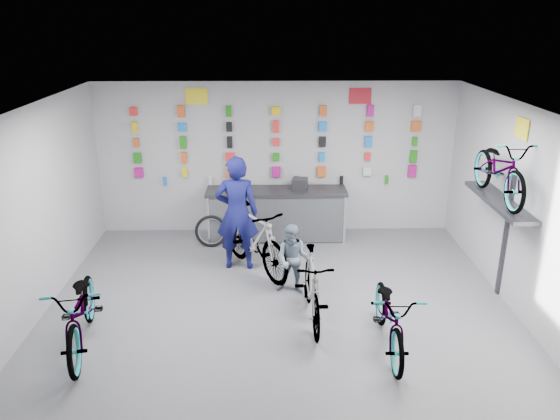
{
  "coord_description": "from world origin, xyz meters",
  "views": [
    {
      "loc": [
        -0.13,
        -6.45,
        4.2
      ],
      "look_at": [
        0.02,
        1.4,
        1.36
      ],
      "focal_mm": 35.0,
      "sensor_mm": 36.0,
      "label": 1
    }
  ],
  "objects_px": {
    "counter": "(277,215)",
    "bike_right": "(390,315)",
    "customer": "(293,259)",
    "bike_service": "(255,239)",
    "bike_center": "(312,287)",
    "clerk": "(237,213)",
    "bike_left": "(82,311)"
  },
  "relations": [
    {
      "from": "counter",
      "to": "bike_right",
      "type": "height_order",
      "value": "counter"
    },
    {
      "from": "customer",
      "to": "bike_right",
      "type": "bearing_deg",
      "value": -38.73
    },
    {
      "from": "counter",
      "to": "bike_service",
      "type": "bearing_deg",
      "value": -104.9
    },
    {
      "from": "bike_service",
      "to": "customer",
      "type": "bearing_deg",
      "value": -84.08
    },
    {
      "from": "counter",
      "to": "bike_service",
      "type": "height_order",
      "value": "bike_service"
    },
    {
      "from": "counter",
      "to": "bike_center",
      "type": "distance_m",
      "value": 3.11
    },
    {
      "from": "counter",
      "to": "customer",
      "type": "distance_m",
      "value": 2.24
    },
    {
      "from": "clerk",
      "to": "counter",
      "type": "bearing_deg",
      "value": -117.27
    },
    {
      "from": "bike_right",
      "to": "clerk",
      "type": "bearing_deg",
      "value": 131.95
    },
    {
      "from": "counter",
      "to": "customer",
      "type": "height_order",
      "value": "customer"
    },
    {
      "from": "bike_center",
      "to": "customer",
      "type": "relative_size",
      "value": 1.53
    },
    {
      "from": "bike_right",
      "to": "customer",
      "type": "xyz_separation_m",
      "value": [
        -1.2,
        1.56,
        0.09
      ]
    },
    {
      "from": "bike_right",
      "to": "customer",
      "type": "distance_m",
      "value": 1.97
    },
    {
      "from": "counter",
      "to": "clerk",
      "type": "height_order",
      "value": "clerk"
    },
    {
      "from": "counter",
      "to": "customer",
      "type": "bearing_deg",
      "value": -84.11
    },
    {
      "from": "bike_right",
      "to": "clerk",
      "type": "height_order",
      "value": "clerk"
    },
    {
      "from": "bike_right",
      "to": "bike_service",
      "type": "relative_size",
      "value": 0.91
    },
    {
      "from": "bike_left",
      "to": "bike_right",
      "type": "height_order",
      "value": "bike_left"
    },
    {
      "from": "bike_service",
      "to": "bike_left",
      "type": "bearing_deg",
      "value": -167.83
    },
    {
      "from": "bike_center",
      "to": "customer",
      "type": "bearing_deg",
      "value": 103.74
    },
    {
      "from": "clerk",
      "to": "customer",
      "type": "distance_m",
      "value": 1.39
    },
    {
      "from": "bike_left",
      "to": "bike_right",
      "type": "bearing_deg",
      "value": -11.83
    },
    {
      "from": "customer",
      "to": "clerk",
      "type": "bearing_deg",
      "value": 147.81
    },
    {
      "from": "clerk",
      "to": "bike_service",
      "type": "bearing_deg",
      "value": 151.45
    },
    {
      "from": "bike_left",
      "to": "clerk",
      "type": "xyz_separation_m",
      "value": [
        1.92,
        2.38,
        0.47
      ]
    },
    {
      "from": "counter",
      "to": "bike_center",
      "type": "relative_size",
      "value": 1.55
    },
    {
      "from": "counter",
      "to": "clerk",
      "type": "relative_size",
      "value": 1.35
    },
    {
      "from": "bike_left",
      "to": "bike_center",
      "type": "distance_m",
      "value": 3.13
    },
    {
      "from": "bike_center",
      "to": "bike_service",
      "type": "height_order",
      "value": "bike_service"
    },
    {
      "from": "bike_center",
      "to": "bike_service",
      "type": "xyz_separation_m",
      "value": [
        -0.85,
        1.62,
        0.08
      ]
    },
    {
      "from": "bike_service",
      "to": "clerk",
      "type": "xyz_separation_m",
      "value": [
        -0.3,
        0.17,
        0.4
      ]
    },
    {
      "from": "bike_left",
      "to": "bike_right",
      "type": "distance_m",
      "value": 4.05
    }
  ]
}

